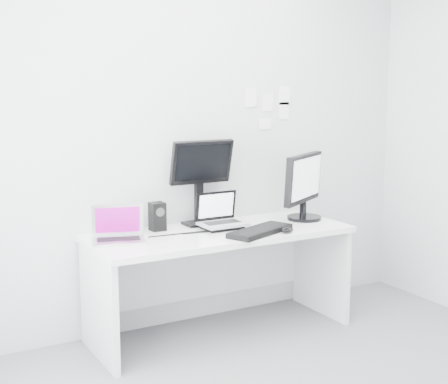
{
  "coord_description": "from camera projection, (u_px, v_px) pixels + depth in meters",
  "views": [
    {
      "loc": [
        -2.09,
        -2.52,
        1.72
      ],
      "look_at": [
        0.02,
        1.23,
        1.0
      ],
      "focal_mm": 52.03,
      "sensor_mm": 36.0,
      "label": 1
    }
  ],
  "objects": [
    {
      "name": "back_wall",
      "position": [
        196.0,
        136.0,
        4.61
      ],
      "size": [
        3.6,
        0.0,
        3.6
      ],
      "primitive_type": "plane",
      "rotation": [
        1.57,
        0.0,
        0.0
      ],
      "color": "#B9BCBE",
      "rests_on": "ground"
    },
    {
      "name": "desk",
      "position": [
        220.0,
        282.0,
        4.47
      ],
      "size": [
        1.8,
        0.7,
        0.73
      ],
      "primitive_type": "cube",
      "color": "white",
      "rests_on": "ground"
    },
    {
      "name": "macbook",
      "position": [
        118.0,
        224.0,
        4.06
      ],
      "size": [
        0.38,
        0.33,
        0.24
      ],
      "primitive_type": "cube",
      "rotation": [
        0.0,
        0.0,
        -0.3
      ],
      "color": "silver",
      "rests_on": "desk"
    },
    {
      "name": "speaker",
      "position": [
        157.0,
        217.0,
        4.41
      ],
      "size": [
        0.11,
        0.11,
        0.19
      ],
      "primitive_type": "cube",
      "rotation": [
        0.0,
        0.0,
        0.17
      ],
      "color": "black",
      "rests_on": "desk"
    },
    {
      "name": "dell_laptop",
      "position": [
        223.0,
        211.0,
        4.45
      ],
      "size": [
        0.31,
        0.24,
        0.26
      ],
      "primitive_type": "cube",
      "rotation": [
        0.0,
        0.0,
        0.01
      ],
      "color": "#A7A9AE",
      "rests_on": "desk"
    },
    {
      "name": "rear_monitor",
      "position": [
        200.0,
        181.0,
        4.56
      ],
      "size": [
        0.46,
        0.17,
        0.62
      ],
      "primitive_type": "cube",
      "rotation": [
        0.0,
        0.0,
        0.0
      ],
      "color": "black",
      "rests_on": "desk"
    },
    {
      "name": "samsung_monitor",
      "position": [
        305.0,
        186.0,
        4.74
      ],
      "size": [
        0.6,
        0.5,
        0.5
      ],
      "primitive_type": "cube",
      "rotation": [
        0.0,
        0.0,
        0.54
      ],
      "color": "black",
      "rests_on": "desk"
    },
    {
      "name": "keyboard",
      "position": [
        260.0,
        231.0,
        4.33
      ],
      "size": [
        0.55,
        0.37,
        0.03
      ],
      "primitive_type": "cube",
      "rotation": [
        0.0,
        0.0,
        0.39
      ],
      "color": "black",
      "rests_on": "desk"
    },
    {
      "name": "mouse",
      "position": [
        287.0,
        230.0,
        4.35
      ],
      "size": [
        0.13,
        0.11,
        0.04
      ],
      "primitive_type": "ellipsoid",
      "rotation": [
        0.0,
        0.0,
        0.42
      ],
      "color": "black",
      "rests_on": "desk"
    },
    {
      "name": "wall_note_0",
      "position": [
        251.0,
        97.0,
        4.78
      ],
      "size": [
        0.1,
        0.0,
        0.14
      ],
      "primitive_type": "cube",
      "color": "white",
      "rests_on": "back_wall"
    },
    {
      "name": "wall_note_1",
      "position": [
        268.0,
        102.0,
        4.86
      ],
      "size": [
        0.09,
        0.0,
        0.13
      ],
      "primitive_type": "cube",
      "color": "white",
      "rests_on": "back_wall"
    },
    {
      "name": "wall_note_2",
      "position": [
        284.0,
        95.0,
        4.92
      ],
      "size": [
        0.1,
        0.0,
        0.14
      ],
      "primitive_type": "cube",
      "color": "white",
      "rests_on": "back_wall"
    },
    {
      "name": "wall_note_3",
      "position": [
        265.0,
        124.0,
        4.87
      ],
      "size": [
        0.11,
        0.0,
        0.08
      ],
      "primitive_type": "cube",
      "color": "white",
      "rests_on": "back_wall"
    },
    {
      "name": "wall_note_4",
      "position": [
        284.0,
        111.0,
        4.94
      ],
      "size": [
        0.09,
        0.0,
        0.13
      ],
      "primitive_type": "cube",
      "color": "white",
      "rests_on": "back_wall"
    }
  ]
}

